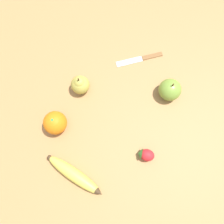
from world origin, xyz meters
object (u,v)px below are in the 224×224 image
orange (55,123)px  apple (170,90)px  strawberry (146,155)px  paring_knife (141,59)px  banana (75,175)px  pear (80,84)px

orange → apple: size_ratio=0.93×
strawberry → paring_knife: 0.36m
banana → orange: (-0.01, 0.18, 0.02)m
orange → strawberry: size_ratio=1.21×
orange → pear: bearing=42.3°
orange → apple: 0.40m
banana → apple: apple is taller
pear → paring_knife: size_ratio=0.46×
apple → orange: bearing=178.2°
orange → strawberry: (0.25, -0.19, -0.02)m
orange → paring_knife: bearing=22.2°
strawberry → paring_knife: strawberry is taller
pear → strawberry: 0.32m
paring_knife → strawberry: bearing=165.0°
strawberry → banana: bearing=27.3°
banana → orange: size_ratio=2.38×
banana → strawberry: bearing=48.8°
pear → strawberry: (0.13, -0.30, -0.02)m
banana → paring_knife: (0.35, 0.33, -0.02)m
banana → apple: (0.39, 0.16, 0.02)m
strawberry → paring_knife: size_ratio=0.36×
pear → apple: bearing=-22.3°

